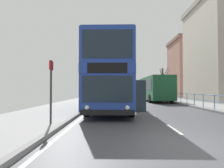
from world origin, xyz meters
name	(u,v)px	position (x,y,z in m)	size (l,w,h in m)	color
ground	(173,146)	(-0.72, 0.00, 0.04)	(15.80, 140.00, 0.20)	#424247
double_decker_bus_main	(111,77)	(-2.48, 9.28, 2.34)	(3.29, 10.49, 4.47)	navy
background_bus_far_lane	(155,88)	(2.84, 21.78, 1.67)	(2.89, 10.18, 3.05)	#19512D
pedestrian_railing_far_kerb	(194,98)	(4.45, 12.59, 0.82)	(0.05, 29.23, 1.01)	#386BA8
bus_stop_sign_near	(51,84)	(-4.70, 2.89, 1.68)	(0.08, 0.44, 2.48)	#2D2D33
bare_tree_far_00	(163,82)	(5.87, 30.80, 2.86)	(2.20, 2.87, 5.04)	#423328
background_building_01	(201,68)	(17.08, 42.77, 6.44)	(13.05, 10.95, 12.83)	#936656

